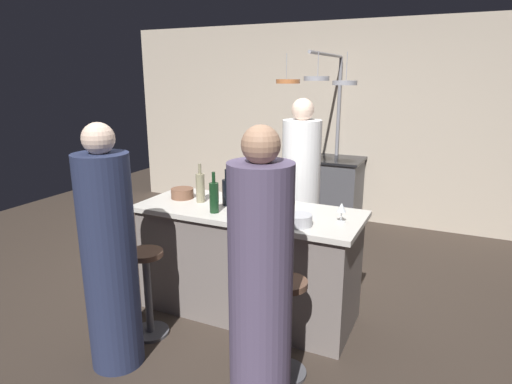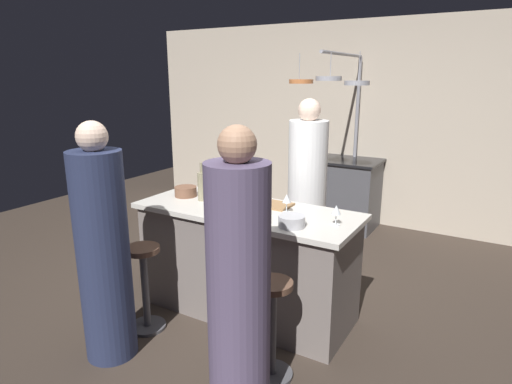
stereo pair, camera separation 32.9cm
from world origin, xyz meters
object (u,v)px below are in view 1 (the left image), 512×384
object	(u,v)px
guest_left	(110,259)
wine_bottle_white	(200,187)
chef	(300,196)
wine_glass_near_right_guest	(270,206)
mixing_bowl_wooden	(182,193)
mixing_bowl_steel	(299,220)
bar_stool_left	(148,289)
wine_glass_near_left_guest	(342,208)
bar_stool_right	(286,324)
pepper_mill	(250,189)
wine_bottle_red	(214,197)
mixing_bowl_blue	(246,213)
cutting_board	(272,204)
stove_range	(330,191)
wine_glass_by_chef	(289,198)
wine_bottle_dark	(227,192)
guest_right	(260,289)

from	to	relation	value
guest_left	wine_bottle_white	world-z (taller)	guest_left
chef	wine_glass_near_right_guest	xyz separation A→B (m)	(0.13, -1.05, 0.21)
guest_left	chef	bearing A→B (deg)	70.40
mixing_bowl_wooden	mixing_bowl_steel	xyz separation A→B (m)	(1.14, -0.24, -0.00)
bar_stool_left	wine_glass_near_left_guest	size ratio (longest dim) A/B	4.66
bar_stool_right	pepper_mill	size ratio (longest dim) A/B	3.24
wine_bottle_red	mixing_bowl_steel	size ratio (longest dim) A/B	1.69
guest_left	mixing_bowl_blue	bearing A→B (deg)	52.37
mixing_bowl_steel	bar_stool_left	bearing A→B (deg)	-157.99
guest_left	cutting_board	bearing A→B (deg)	60.27
stove_range	chef	xyz separation A→B (m)	(0.14, -1.58, 0.35)
bar_stool_right	chef	bearing A→B (deg)	106.40
bar_stool_left	wine_glass_near_right_guest	xyz separation A→B (m)	(0.80, 0.44, 0.63)
bar_stool_right	wine_glass_near_right_guest	size ratio (longest dim) A/B	4.66
stove_range	cutting_board	xyz separation A→B (m)	(0.13, -2.28, 0.46)
wine_bottle_white	mixing_bowl_blue	xyz separation A→B (m)	(0.52, -0.20, -0.09)
wine_glass_near_right_guest	mixing_bowl_wooden	xyz separation A→B (m)	(-0.91, 0.22, -0.06)
wine_glass_near_left_guest	mixing_bowl_blue	world-z (taller)	wine_glass_near_left_guest
stove_range	wine_glass_by_chef	size ratio (longest dim) A/B	6.10
wine_glass_near_left_guest	chef	bearing A→B (deg)	124.69
wine_glass_near_left_guest	mixing_bowl_wooden	bearing A→B (deg)	177.76
mixing_bowl_wooden	mixing_bowl_blue	xyz separation A→B (m)	(0.72, -0.24, -0.01)
bar_stool_left	mixing_bowl_blue	size ratio (longest dim) A/B	3.25
stove_range	guest_left	xyz separation A→B (m)	(-0.52, -3.43, 0.32)
chef	bar_stool_right	world-z (taller)	chef
wine_bottle_red	mixing_bowl_blue	bearing A→B (deg)	-0.70
wine_bottle_red	stove_range	bearing A→B (deg)	85.84
pepper_mill	bar_stool_right	bearing A→B (deg)	-51.40
chef	wine_bottle_dark	world-z (taller)	chef
wine_glass_near_left_guest	mixing_bowl_wooden	world-z (taller)	wine_glass_near_left_guest
wine_bottle_white	wine_bottle_dark	world-z (taller)	wine_bottle_white
bar_stool_right	mixing_bowl_steel	distance (m)	0.71
wine_bottle_white	mixing_bowl_steel	world-z (taller)	wine_bottle_white
chef	mixing_bowl_blue	world-z (taller)	chef
pepper_mill	mixing_bowl_steel	bearing A→B (deg)	-34.87
stove_range	pepper_mill	size ratio (longest dim) A/B	4.24
bar_stool_right	wine_glass_near_right_guest	distance (m)	0.83
wine_glass_near_left_guest	stove_range	bearing A→B (deg)	106.89
wine_bottle_dark	mixing_bowl_steel	distance (m)	0.73
guest_left	stove_range	bearing A→B (deg)	81.32
cutting_board	wine_glass_near_right_guest	xyz separation A→B (m)	(0.13, -0.35, 0.10)
chef	bar_stool_left	size ratio (longest dim) A/B	2.53
bar_stool_right	mixing_bowl_blue	xyz separation A→B (m)	(-0.49, 0.42, 0.56)
guest_right	wine_bottle_white	distance (m)	1.41
guest_right	wine_glass_near_right_guest	world-z (taller)	guest_right
wine_bottle_red	mixing_bowl_wooden	size ratio (longest dim) A/B	1.66
chef	pepper_mill	size ratio (longest dim) A/B	8.20
cutting_board	wine_glass_by_chef	size ratio (longest dim) A/B	2.19
bar_stool_right	wine_bottle_dark	xyz separation A→B (m)	(-0.77, 0.63, 0.64)
wine_bottle_white	wine_glass_near_left_guest	xyz separation A→B (m)	(1.19, -0.02, -0.02)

